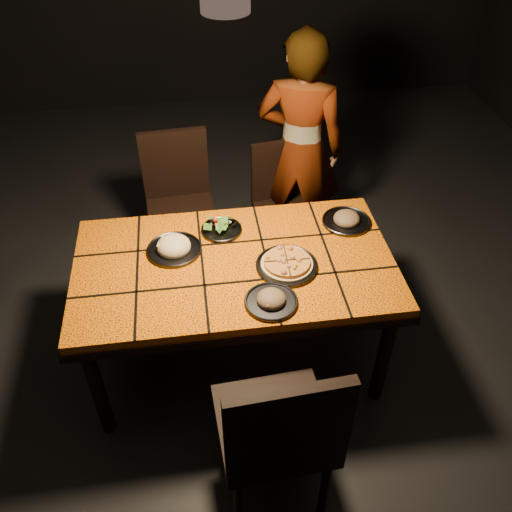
{
  "coord_description": "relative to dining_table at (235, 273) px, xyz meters",
  "views": [
    {
      "loc": [
        -0.18,
        -2.03,
        2.54
      ],
      "look_at": [
        0.1,
        -0.05,
        0.82
      ],
      "focal_mm": 38.0,
      "sensor_mm": 36.0,
      "label": 1
    }
  ],
  "objects": [
    {
      "name": "diner",
      "position": [
        0.54,
        1.0,
        0.11
      ],
      "size": [
        0.66,
        0.55,
        1.55
      ],
      "primitive_type": "imported",
      "rotation": [
        0.0,
        0.0,
        2.78
      ],
      "color": "brown",
      "rests_on": "ground"
    },
    {
      "name": "chair_far_left",
      "position": [
        -0.26,
        0.94,
        -0.13
      ],
      "size": [
        0.46,
        0.46,
        0.95
      ],
      "rotation": [
        0.0,
        0.0,
        0.08
      ],
      "color": "black",
      "rests_on": "ground"
    },
    {
      "name": "room_shell",
      "position": [
        0.0,
        0.0,
        0.83
      ],
      "size": [
        6.04,
        7.04,
        3.08
      ],
      "color": "black",
      "rests_on": "ground"
    },
    {
      "name": "dining_table",
      "position": [
        0.0,
        0.0,
        0.0
      ],
      "size": [
        1.62,
        0.92,
        0.75
      ],
      "color": "orange",
      "rests_on": "ground"
    },
    {
      "name": "plate_mushroom_b",
      "position": [
        0.64,
        0.24,
        0.1
      ],
      "size": [
        0.27,
        0.27,
        0.09
      ],
      "color": "#35363A",
      "rests_on": "dining_table"
    },
    {
      "name": "chair_far_right",
      "position": [
        0.42,
        0.9,
        -0.18
      ],
      "size": [
        0.44,
        0.44,
        0.85
      ],
      "rotation": [
        0.0,
        0.0,
        0.15
      ],
      "color": "black",
      "rests_on": "ground"
    },
    {
      "name": "plate_mushroom_a",
      "position": [
        0.14,
        -0.31,
        0.1
      ],
      "size": [
        0.25,
        0.25,
        0.08
      ],
      "color": "#35363A",
      "rests_on": "dining_table"
    },
    {
      "name": "plate_pasta",
      "position": [
        -0.3,
        0.13,
        0.1
      ],
      "size": [
        0.28,
        0.28,
        0.09
      ],
      "color": "#35363A",
      "rests_on": "dining_table"
    },
    {
      "name": "chair_near",
      "position": [
        0.08,
        -0.88,
        -0.08
      ],
      "size": [
        0.5,
        0.5,
        1.04
      ],
      "rotation": [
        0.0,
        0.0,
        3.2
      ],
      "color": "black",
      "rests_on": "ground"
    },
    {
      "name": "plate_pizza",
      "position": [
        0.25,
        -0.08,
        0.1
      ],
      "size": [
        0.31,
        0.31,
        0.04
      ],
      "color": "#35363A",
      "rests_on": "dining_table"
    },
    {
      "name": "plate_salad",
      "position": [
        -0.04,
        0.26,
        0.1
      ],
      "size": [
        0.22,
        0.22,
        0.07
      ],
      "color": "#35363A",
      "rests_on": "dining_table"
    }
  ]
}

